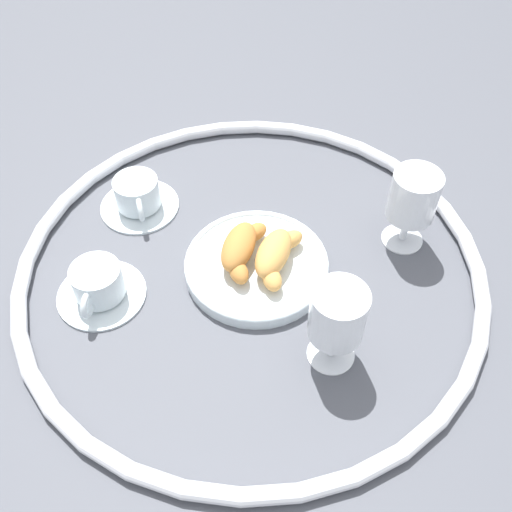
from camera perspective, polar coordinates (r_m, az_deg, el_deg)
name	(u,v)px	position (r m, az deg, el deg)	size (l,w,h in m)	color
ground_plane	(251,271)	(0.94, -0.49, -1.45)	(2.20, 2.20, 0.00)	#4C4F56
table_chrome_rim	(251,266)	(0.93, -0.49, -0.99)	(0.73, 0.73, 0.02)	silver
pastry_plate	(256,263)	(0.93, 0.00, -0.69)	(0.23, 0.23, 0.02)	silver
croissant_large	(241,248)	(0.92, -1.48, 0.79)	(0.12, 0.10, 0.04)	#BC7A38
croissant_small	(275,254)	(0.91, 1.88, 0.15)	(0.12, 0.10, 0.04)	#D6994C
coffee_cup_near	(138,197)	(1.04, -11.29, 5.62)	(0.14, 0.14, 0.06)	silver
coffee_cup_far	(98,286)	(0.92, -14.91, -2.77)	(0.14, 0.14, 0.06)	silver
juice_glass_left	(413,199)	(0.95, 14.87, 5.35)	(0.08, 0.08, 0.14)	white
juice_glass_right	(338,316)	(0.78, 7.84, -5.74)	(0.08, 0.08, 0.14)	white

